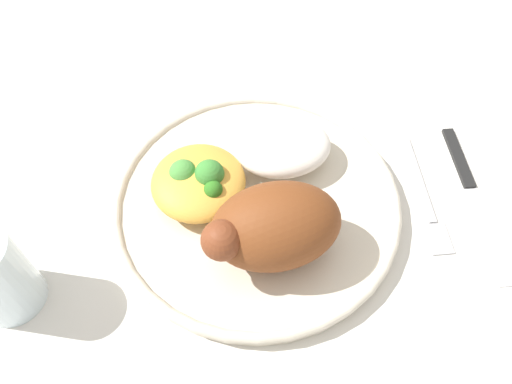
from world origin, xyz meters
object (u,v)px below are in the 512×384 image
roasted_chicken (273,227)px  mac_cheese_with_broccoli (198,181)px  fork (426,200)px  plate (256,203)px  rice_pile (284,148)px  knife (470,186)px

roasted_chicken → mac_cheese_with_broccoli: (0.06, -0.08, -0.02)m
fork → plate: bearing=-9.4°
rice_pile → mac_cheese_with_broccoli: mac_cheese_with_broccoli is taller
plate → rice_pile: bearing=-132.1°
plate → fork: 0.17m
fork → rice_pile: bearing=-27.6°
fork → knife: knife is taller
plate → roasted_chicken: roasted_chicken is taller
rice_pile → roasted_chicken: bearing=70.3°
plate → knife: (-0.22, 0.02, -0.01)m
roasted_chicken → knife: 0.23m
mac_cheese_with_broccoli → fork: size_ratio=0.65×
mac_cheese_with_broccoli → knife: 0.28m
mac_cheese_with_broccoli → fork: (-0.23, 0.05, -0.03)m
plate → roasted_chicken: bearing=92.6°
mac_cheese_with_broccoli → fork: 0.23m
fork → mac_cheese_with_broccoli: bearing=-12.2°
mac_cheese_with_broccoli → knife: mac_cheese_with_broccoli is taller
fork → knife: (-0.05, -0.01, 0.00)m
plate → roasted_chicken: (-0.00, 0.06, 0.05)m
roasted_chicken → plate: bearing=-87.4°
roasted_chicken → knife: (-0.22, -0.03, -0.05)m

